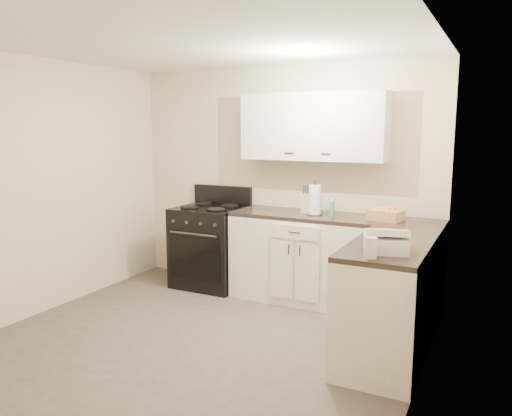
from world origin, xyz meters
The scene contains 19 objects.
floor centered at (0.00, 0.00, 0.00)m, with size 3.60×3.60×0.00m, color #473F38.
ceiling centered at (0.00, 0.00, 2.50)m, with size 3.60×3.60×0.00m, color white.
wall_back centered at (0.00, 1.80, 1.25)m, with size 3.60×3.60×0.00m, color beige.
wall_right centered at (1.80, 0.00, 1.25)m, with size 3.60×3.60×0.00m, color beige.
wall_left centered at (-1.80, 0.00, 1.25)m, with size 3.60×3.60×0.00m, color beige.
base_cabinets_back centered at (0.43, 1.50, 0.45)m, with size 1.55×0.60×0.90m, color white.
base_cabinets_right centered at (1.50, 0.85, 0.45)m, with size 0.60×1.90×0.90m, color white.
countertop_back centered at (0.43, 1.50, 0.92)m, with size 1.55×0.60×0.04m, color black.
countertop_right centered at (1.50, 0.85, 0.92)m, with size 0.60×1.90×0.04m, color black.
upper_cabinets centered at (0.43, 1.65, 1.84)m, with size 1.55×0.30×0.70m, color silver.
stove centered at (-0.75, 1.48, 0.46)m, with size 0.77×0.65×0.93m, color black.
knife_block centered at (0.41, 1.54, 1.04)m, with size 0.09×0.08×0.21m, color #D8B385.
paper_towel centered at (0.53, 1.47, 1.09)m, with size 0.13×0.13×0.31m, color white.
soap_bottle centered at (0.72, 1.45, 1.02)m, with size 0.05×0.05×0.16m, color #3C9D59.
wicker_basket centered at (1.25, 1.48, 0.99)m, with size 0.31×0.21×0.10m, color tan.
countertop_grill centered at (1.52, 0.24, 1.00)m, with size 0.30×0.28×0.11m, color white.
glass_jar centered at (1.47, 0.00, 1.01)m, with size 0.09×0.09×0.15m, color silver.
oven_mitt_near centered at (1.18, 0.36, 0.45)m, with size 0.02×0.17×0.29m, color black.
oven_mitt_far centered at (1.18, 0.47, 0.52)m, with size 0.02×0.14×0.24m, color black.
Camera 1 is at (2.27, -3.33, 1.83)m, focal length 35.00 mm.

